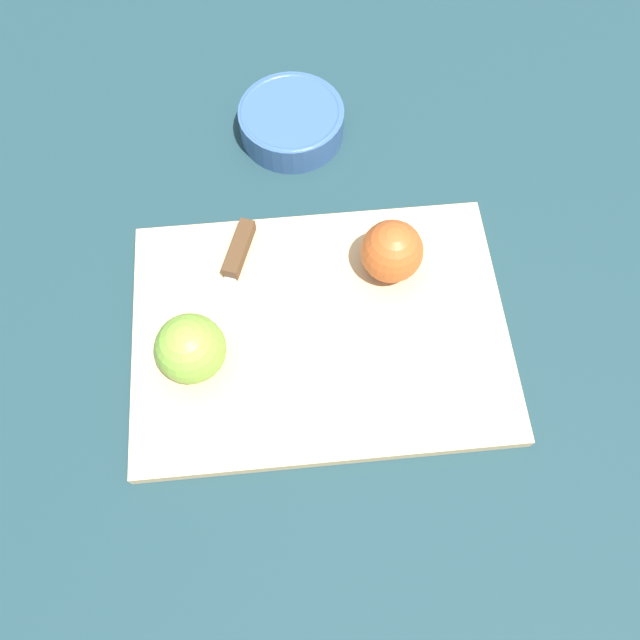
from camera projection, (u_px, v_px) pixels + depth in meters
The scene contains 6 objects.
ground_plane at pixel (320, 334), 0.70m from camera, with size 4.00×4.00×0.00m, color #193338.
cutting_board at pixel (320, 331), 0.69m from camera, with size 0.45×0.36×0.02m.
apple_half_left at pixel (392, 252), 0.69m from camera, with size 0.07×0.07×0.07m.
apple_half_right at pixel (191, 348), 0.64m from camera, with size 0.07×0.07×0.07m.
knife at pixel (237, 257), 0.72m from camera, with size 0.09×0.14×0.02m.
bowl at pixel (292, 121), 0.80m from camera, with size 0.13×0.13×0.04m.
Camera 1 is at (0.07, 0.27, 0.64)m, focal length 35.00 mm.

